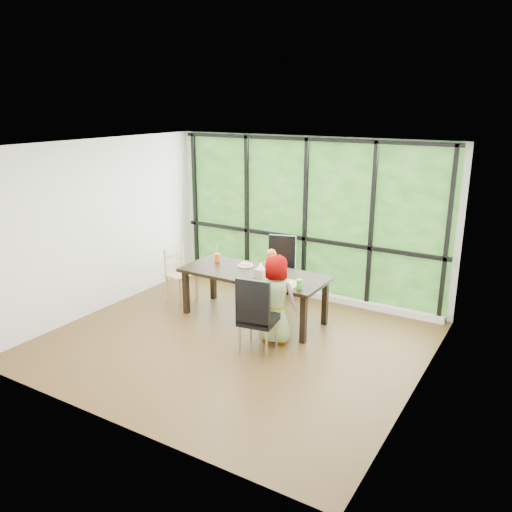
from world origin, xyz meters
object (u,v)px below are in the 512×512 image
object	(u,v)px
plate_near	(285,283)
chair_window_leather	(280,269)
child_older	(275,299)
tissue_box	(261,273)
dining_table	(254,296)
plate_far	(245,265)
orange_cup	(217,258)
chair_interior_leather	(258,314)
chair_end_beech	(181,275)
child_toddler	(272,279)
green_cup	(299,284)

from	to	relation	value
plate_near	chair_window_leather	bearing A→B (deg)	121.64
child_older	tissue_box	bearing A→B (deg)	-44.87
dining_table	chair_window_leather	world-z (taller)	chair_window_leather
dining_table	chair_window_leather	size ratio (longest dim) A/B	2.08
plate_far	orange_cup	distance (m)	0.52
plate_near	child_older	bearing A→B (deg)	-86.52
orange_cup	dining_table	bearing A→B (deg)	-12.30
child_older	chair_interior_leather	bearing A→B (deg)	78.69
dining_table	plate_near	bearing A→B (deg)	-18.10
chair_interior_leather	chair_end_beech	bearing A→B (deg)	-33.33
chair_window_leather	chair_interior_leather	size ratio (longest dim) A/B	1.00
chair_interior_leather	child_older	bearing A→B (deg)	-104.59
child_older	tissue_box	size ratio (longest dim) A/B	8.21
dining_table	orange_cup	bearing A→B (deg)	167.70
chair_end_beech	child_toddler	bearing A→B (deg)	-56.25
plate_near	green_cup	bearing A→B (deg)	-14.94
chair_interior_leather	chair_end_beech	xyz separation A→B (m)	(-2.07, 0.94, -0.09)
dining_table	chair_end_beech	xyz separation A→B (m)	(-1.44, 0.03, 0.08)
chair_interior_leather	plate_near	bearing A→B (deg)	-100.47
plate_far	chair_interior_leather	bearing A→B (deg)	-51.10
chair_window_leather	child_older	world-z (taller)	child_older
child_older	plate_near	size ratio (longest dim) A/B	5.69
plate_far	tissue_box	size ratio (longest dim) A/B	1.58
dining_table	plate_far	distance (m)	0.52
chair_window_leather	orange_cup	bearing A→B (deg)	-153.08
dining_table	plate_near	xyz separation A→B (m)	(0.65, -0.21, 0.38)
child_older	plate_near	xyz separation A→B (m)	(-0.02, 0.31, 0.13)
chair_end_beech	plate_near	xyz separation A→B (m)	(2.09, -0.24, 0.31)
chair_window_leather	plate_near	distance (m)	1.32
plate_far	child_toddler	bearing A→B (deg)	51.38
green_cup	plate_near	bearing A→B (deg)	165.06
plate_far	plate_near	bearing A→B (deg)	-24.49
child_toddler	plate_near	size ratio (longest dim) A/B	4.41
chair_window_leather	child_older	xyz separation A→B (m)	(0.70, -1.42, 0.09)
orange_cup	green_cup	xyz separation A→B (m)	(1.70, -0.45, -0.00)
chair_window_leather	chair_end_beech	xyz separation A→B (m)	(-1.40, -0.87, -0.09)
child_toddler	child_older	bearing A→B (deg)	-78.17
orange_cup	chair_window_leather	bearing A→B (deg)	43.79
child_older	plate_far	bearing A→B (deg)	-43.40
chair_window_leather	child_older	bearing A→B (deg)	-80.57
child_older	plate_near	bearing A→B (deg)	-92.06
dining_table	green_cup	distance (m)	1.04
chair_interior_leather	plate_far	size ratio (longest dim) A/B	4.50
chair_end_beech	tissue_box	world-z (taller)	chair_end_beech
chair_end_beech	chair_interior_leather	bearing A→B (deg)	-100.95
dining_table	child_older	size ratio (longest dim) A/B	1.80
plate_near	tissue_box	distance (m)	0.44
chair_end_beech	orange_cup	bearing A→B (deg)	-64.08
chair_window_leather	tissue_box	bearing A→B (deg)	-93.63
chair_window_leather	child_toddler	world-z (taller)	chair_window_leather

